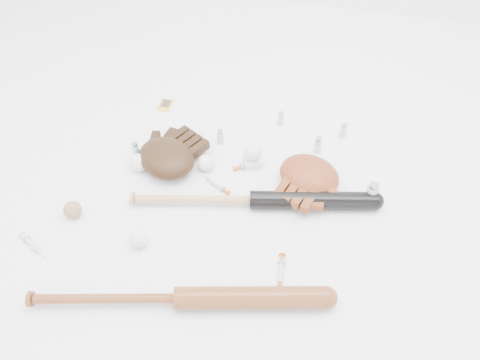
% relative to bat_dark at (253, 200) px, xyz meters
% --- Properties ---
extents(bat_dark, '(0.94, 0.28, 0.07)m').
position_rel_bat_dark_xyz_m(bat_dark, '(0.00, 0.00, 0.00)').
color(bat_dark, black).
rests_on(bat_dark, ground).
extents(bat_wood, '(0.97, 0.31, 0.07)m').
position_rel_bat_dark_xyz_m(bat_wood, '(-0.14, -0.44, 0.00)').
color(bat_wood, brown).
rests_on(bat_wood, ground).
extents(glove_dark, '(0.39, 0.39, 0.10)m').
position_rel_bat_dark_xyz_m(glove_dark, '(-0.37, 0.11, 0.02)').
color(glove_dark, black).
rests_on(glove_dark, ground).
extents(glove_tan, '(0.35, 0.35, 0.10)m').
position_rel_bat_dark_xyz_m(glove_tan, '(0.18, 0.16, 0.02)').
color(glove_tan, maroon).
rests_on(glove_tan, ground).
extents(trading_card, '(0.06, 0.08, 0.00)m').
position_rel_bat_dark_xyz_m(trading_card, '(-0.51, 0.46, -0.03)').
color(trading_card, gold).
rests_on(trading_card, ground).
extents(pedestal, '(0.09, 0.09, 0.04)m').
position_rel_bat_dark_xyz_m(pedestal, '(-0.05, 0.20, -0.02)').
color(pedestal, white).
rests_on(pedestal, ground).
extents(baseball_on_pedestal, '(0.07, 0.07, 0.07)m').
position_rel_bat_dark_xyz_m(baseball_on_pedestal, '(-0.05, 0.20, 0.04)').
color(baseball_on_pedestal, white).
rests_on(baseball_on_pedestal, pedestal).
extents(baseball_left, '(0.07, 0.07, 0.07)m').
position_rel_bat_dark_xyz_m(baseball_left, '(-0.47, 0.08, 0.00)').
color(baseball_left, white).
rests_on(baseball_left, ground).
extents(baseball_upper, '(0.07, 0.07, 0.07)m').
position_rel_bat_dark_xyz_m(baseball_upper, '(-0.22, 0.14, -0.00)').
color(baseball_upper, white).
rests_on(baseball_upper, ground).
extents(baseball_mid, '(0.07, 0.07, 0.07)m').
position_rel_bat_dark_xyz_m(baseball_mid, '(-0.34, -0.26, -0.00)').
color(baseball_mid, white).
rests_on(baseball_mid, ground).
extents(baseball_aged, '(0.06, 0.06, 0.06)m').
position_rel_bat_dark_xyz_m(baseball_aged, '(-0.62, -0.20, -0.00)').
color(baseball_aged, olive).
rests_on(baseball_aged, ground).
extents(syringe_0, '(0.15, 0.10, 0.02)m').
position_rel_bat_dark_xyz_m(syringe_0, '(-0.70, -0.35, -0.03)').
color(syringe_0, '#ADBCC6').
rests_on(syringe_0, ground).
extents(syringe_1, '(0.15, 0.10, 0.02)m').
position_rel_bat_dark_xyz_m(syringe_1, '(-0.16, 0.06, -0.03)').
color(syringe_1, '#ADBCC6').
rests_on(syringe_1, ground).
extents(syringe_2, '(0.15, 0.11, 0.02)m').
position_rel_bat_dark_xyz_m(syringe_2, '(-0.05, 0.19, -0.02)').
color(syringe_2, '#ADBCC6').
rests_on(syringe_2, ground).
extents(syringe_3, '(0.05, 0.17, 0.02)m').
position_rel_bat_dark_xyz_m(syringe_3, '(0.15, -0.26, -0.02)').
color(syringe_3, '#ADBCC6').
rests_on(syringe_3, ground).
extents(vial_0, '(0.03, 0.03, 0.08)m').
position_rel_bat_dark_xyz_m(vial_0, '(0.19, 0.34, 0.00)').
color(vial_0, '#B0B9C1').
rests_on(vial_0, ground).
extents(vial_1, '(0.03, 0.03, 0.07)m').
position_rel_bat_dark_xyz_m(vial_1, '(0.29, 0.45, 0.00)').
color(vial_1, '#B0B9C1').
rests_on(vial_1, ground).
extents(vial_2, '(0.03, 0.03, 0.07)m').
position_rel_bat_dark_xyz_m(vial_2, '(-0.20, 0.29, 0.00)').
color(vial_2, '#B0B9C1').
rests_on(vial_2, ground).
extents(vial_3, '(0.04, 0.04, 0.10)m').
position_rel_bat_dark_xyz_m(vial_3, '(0.42, 0.12, 0.02)').
color(vial_3, '#B0B9C1').
rests_on(vial_3, ground).
extents(vial_4, '(0.03, 0.03, 0.07)m').
position_rel_bat_dark_xyz_m(vial_4, '(-0.51, 0.14, 0.00)').
color(vial_4, '#B0B9C1').
rests_on(vial_4, ground).
extents(vial_5, '(0.03, 0.03, 0.07)m').
position_rel_bat_dark_xyz_m(vial_5, '(0.02, 0.46, -0.00)').
color(vial_5, '#B0B9C1').
rests_on(vial_5, ground).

